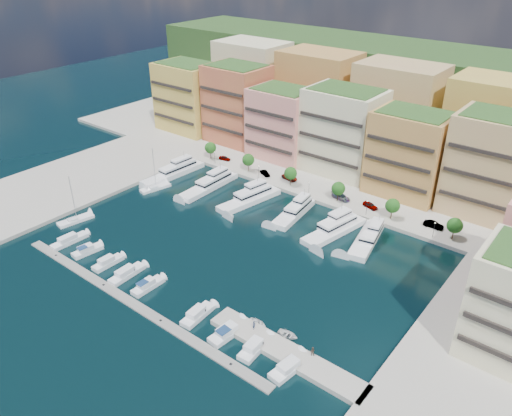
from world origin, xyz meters
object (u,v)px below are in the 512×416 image
Objects in this scene: cruiser_3 at (127,274)px; lamppost_3 at (367,205)px; lamppost_0 at (215,156)px; cruiser_2 at (108,263)px; tree_5 at (455,226)px; car_2 at (290,177)px; yacht_2 at (251,197)px; tree_1 at (248,160)px; yacht_1 at (211,184)px; tree_2 at (291,173)px; tree_3 at (338,189)px; yacht_3 at (295,211)px; tree_0 at (210,148)px; person_1 at (312,351)px; tender_0 at (257,323)px; car_5 at (433,225)px; cruiser_6 at (198,315)px; tree_4 at (393,206)px; lamppost_2 at (309,186)px; cruiser_1 at (87,251)px; cruiser_4 at (148,286)px; car_1 at (265,173)px; yacht_4 at (336,229)px; sailboat_2 at (155,188)px; cruiser_8 at (254,348)px; tender_2 at (288,335)px; person_0 at (254,325)px; cruiser_9 at (289,368)px; cruiser_0 at (69,241)px; car_4 at (370,205)px; car_0 at (225,158)px; cruiser_7 at (228,332)px; yacht_5 at (368,238)px; lamppost_4 at (434,227)px; yacht_0 at (175,171)px.

lamppost_3 is at bearing 62.55° from cruiser_3.
lamppost_0 is 0.57× the size of cruiser_2.
tree_5 reaches higher than car_2.
yacht_2 reaches higher than lamppost_0.
tree_1 and tree_5 have the same top height.
tree_2 is at bearing 37.90° from yacht_1.
tree_3 is 0.32× the size of yacht_3.
person_1 is (74.23, -53.50, -2.83)m from tree_0.
tender_0 is (57.18, -50.20, -3.43)m from lamppost_0.
car_5 is (58.37, 2.32, -2.93)m from tree_1.
car_2 is (-20.90, 60.99, 1.18)m from cruiser_6.
car_5 is at bearing 12.61° from tree_4.
cruiser_1 is at bearing -114.64° from lamppost_2.
cruiser_4 is (-22.06, -55.80, -3.26)m from lamppost_3.
tree_5 is at bearing 0.00° from tree_4.
tree_4 is at bearing -66.84° from car_1.
yacht_4 is 55.46m from sailboat_2.
cruiser_8 reaches higher than tender_2.
sailboat_2 is at bearing -119.95° from tree_1.
tree_2 is 62.46m from person_0.
cruiser_4 is 1.45× the size of car_2.
yacht_4 is at bearing 110.95° from cruiser_9.
tree_2 is at bearing 66.90° from cruiser_0.
yacht_3 is 54.75m from cruiser_9.
person_0 is (5.00, -56.52, 0.15)m from car_4.
car_0 is (-24.49, 59.92, 1.13)m from cruiser_3.
lamppost_0 is 2.30× the size of person_0.
yacht_4 is 65.67m from cruiser_0.
lamppost_0 is at bearing 100.57° from cruiser_1.
yacht_2 is 53.04m from person_0.
tree_2 is 1.35× the size of lamppost_3.
tree_2 is 61.15m from cruiser_6.
tree_3 is 0.27× the size of yacht_2.
tender_0 is 13.18m from person_1.
tree_0 reaches higher than tender_2.
lamppost_2 is (-24.00, -2.30, -0.92)m from tree_4.
car_4 reaches higher than cruiser_7.
sailboat_2 is at bearing 62.24° from tender_0.
cruiser_7 is 1.60× the size of car_2.
tree_3 is 8.37m from lamppost_2.
cruiser_7 reaches higher than tender_0.
tree_0 is at bearing 103.03° from car_0.
cruiser_1 is (-49.44, -45.55, -0.64)m from yacht_5.
yacht_1 is 50.49m from yacht_5.
yacht_5 is at bearing -83.47° from car_1.
lamppost_2 is 0.94× the size of car_4.
cruiser_0 is (-50.78, -55.80, -3.28)m from lamppost_3.
tree_0 reaches higher than lamppost_4.
lamppost_4 is 35.27m from yacht_3.
car_5 is at bearing 12.79° from yacht_0.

